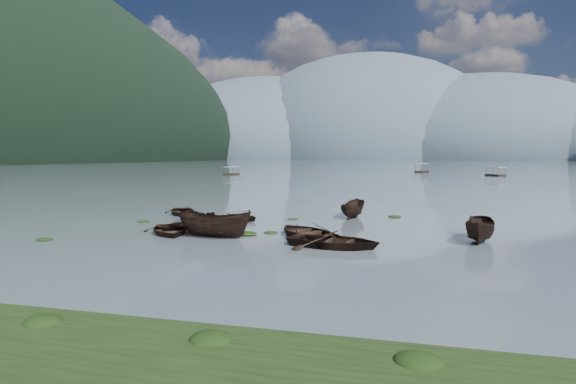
% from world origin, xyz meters
% --- Properties ---
extents(ground_plane, '(2400.00, 2400.00, 0.00)m').
position_xyz_m(ground_plane, '(0.00, 0.00, 0.00)').
color(ground_plane, slate).
extents(near_shore, '(60.00, 6.00, 0.50)m').
position_xyz_m(near_shore, '(0.00, -14.00, 0.00)').
color(near_shore, black).
rests_on(near_shore, ground).
extents(haze_mtn_a, '(520.00, 520.00, 280.00)m').
position_xyz_m(haze_mtn_a, '(-260.00, 900.00, 0.00)').
color(haze_mtn_a, '#475666').
rests_on(haze_mtn_a, ground).
extents(haze_mtn_b, '(520.00, 520.00, 340.00)m').
position_xyz_m(haze_mtn_b, '(-60.00, 900.00, 0.00)').
color(haze_mtn_b, '#475666').
rests_on(haze_mtn_b, ground).
extents(haze_mtn_c, '(520.00, 520.00, 260.00)m').
position_xyz_m(haze_mtn_c, '(140.00, 900.00, 0.00)').
color(haze_mtn_c, '#475666').
rests_on(haze_mtn_c, ground).
extents(rowboat_0, '(4.83, 5.10, 0.86)m').
position_xyz_m(rowboat_0, '(-5.29, 2.77, 0.00)').
color(rowboat_0, black).
rests_on(rowboat_0, ground).
extents(rowboat_1, '(4.99, 5.57, 0.95)m').
position_xyz_m(rowboat_1, '(-4.81, 4.75, 0.00)').
color(rowboat_1, black).
rests_on(rowboat_1, ground).
extents(rowboat_2, '(5.11, 2.56, 1.89)m').
position_xyz_m(rowboat_2, '(-2.08, 2.41, 0.00)').
color(rowboat_2, black).
rests_on(rowboat_2, ground).
extents(rowboat_3, '(5.71, 5.74, 0.98)m').
position_xyz_m(rowboat_3, '(3.12, 3.89, 0.00)').
color(rowboat_3, black).
rests_on(rowboat_3, ground).
extents(rowboat_4, '(5.45, 4.29, 1.02)m').
position_xyz_m(rowboat_4, '(5.19, 1.19, 0.00)').
color(rowboat_4, black).
rests_on(rowboat_4, ground).
extents(rowboat_5, '(2.40, 4.37, 1.60)m').
position_xyz_m(rowboat_5, '(13.00, 4.82, 0.00)').
color(rowboat_5, black).
rests_on(rowboat_5, ground).
extents(rowboat_6, '(4.59, 5.02, 0.85)m').
position_xyz_m(rowboat_6, '(-8.95, 11.59, 0.00)').
color(rowboat_6, black).
rests_on(rowboat_6, ground).
extents(rowboat_7, '(4.99, 4.67, 0.84)m').
position_xyz_m(rowboat_7, '(-3.73, 8.52, 0.00)').
color(rowboat_7, black).
rests_on(rowboat_7, ground).
extents(rowboat_8, '(2.03, 4.19, 1.55)m').
position_xyz_m(rowboat_8, '(4.94, 13.20, 0.00)').
color(rowboat_8, black).
rests_on(rowboat_8, ground).
extents(weed_clump_0, '(0.97, 0.79, 0.21)m').
position_xyz_m(weed_clump_0, '(-11.12, -0.96, 0.00)').
color(weed_clump_0, black).
rests_on(weed_clump_0, ground).
extents(weed_clump_1, '(1.12, 0.90, 0.25)m').
position_xyz_m(weed_clump_1, '(-4.29, 5.02, 0.00)').
color(weed_clump_1, black).
rests_on(weed_clump_1, ground).
extents(weed_clump_2, '(1.32, 1.05, 0.29)m').
position_xyz_m(weed_clump_2, '(-0.49, 3.53, 0.00)').
color(weed_clump_2, black).
rests_on(weed_clump_2, ground).
extents(weed_clump_3, '(0.87, 0.73, 0.19)m').
position_xyz_m(weed_clump_3, '(0.78, 4.46, 0.00)').
color(weed_clump_3, black).
rests_on(weed_clump_3, ground).
extents(weed_clump_4, '(1.30, 1.03, 0.27)m').
position_xyz_m(weed_clump_4, '(6.62, 2.44, 0.00)').
color(weed_clump_4, black).
rests_on(weed_clump_4, ground).
extents(weed_clump_5, '(0.95, 0.77, 0.20)m').
position_xyz_m(weed_clump_5, '(-9.62, 6.89, 0.00)').
color(weed_clump_5, black).
rests_on(weed_clump_5, ground).
extents(weed_clump_6, '(0.82, 0.69, 0.17)m').
position_xyz_m(weed_clump_6, '(0.64, 10.88, 0.00)').
color(weed_clump_6, black).
rests_on(weed_clump_6, ground).
extents(weed_clump_7, '(1.05, 0.84, 0.23)m').
position_xyz_m(weed_clump_7, '(8.18, 13.96, 0.00)').
color(weed_clump_7, black).
rests_on(weed_clump_7, ground).
extents(pontoon_left, '(3.04, 5.61, 2.04)m').
position_xyz_m(pontoon_left, '(-35.36, 90.69, 0.00)').
color(pontoon_left, black).
rests_on(pontoon_left, ground).
extents(pontoon_centre, '(4.68, 7.22, 2.56)m').
position_xyz_m(pontoon_centre, '(15.07, 124.30, 0.00)').
color(pontoon_centre, black).
rests_on(pontoon_centre, ground).
extents(pontoon_right, '(4.41, 5.97, 2.11)m').
position_xyz_m(pontoon_right, '(31.84, 100.15, 0.00)').
color(pontoon_right, black).
rests_on(pontoon_right, ground).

